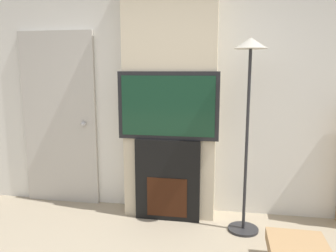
% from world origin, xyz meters
% --- Properties ---
extents(wall_back, '(6.00, 0.06, 2.70)m').
position_xyz_m(wall_back, '(0.00, 2.03, 1.35)').
color(wall_back, silver).
rests_on(wall_back, ground_plane).
extents(chimney_breast, '(0.98, 0.28, 2.70)m').
position_xyz_m(chimney_breast, '(0.00, 1.86, 1.35)').
color(chimney_breast, beige).
rests_on(chimney_breast, ground_plane).
extents(fireplace, '(0.69, 0.15, 0.88)m').
position_xyz_m(fireplace, '(0.00, 1.71, 0.44)').
color(fireplace, black).
rests_on(fireplace, ground_plane).
extents(television, '(1.05, 0.07, 0.70)m').
position_xyz_m(television, '(0.00, 1.71, 1.23)').
color(television, black).
rests_on(television, fireplace).
extents(floor_lamp, '(0.31, 0.31, 1.89)m').
position_xyz_m(floor_lamp, '(0.80, 1.57, 1.41)').
color(floor_lamp, '#262628').
rests_on(floor_lamp, ground_plane).
extents(box_stack, '(0.47, 0.42, 0.24)m').
position_xyz_m(box_stack, '(1.18, 0.98, 0.14)').
color(box_stack, tan).
rests_on(box_stack, ground_plane).
extents(entry_door, '(0.92, 0.09, 2.04)m').
position_xyz_m(entry_door, '(-1.36, 1.97, 1.02)').
color(entry_door, '#BCB7AD').
rests_on(entry_door, ground_plane).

